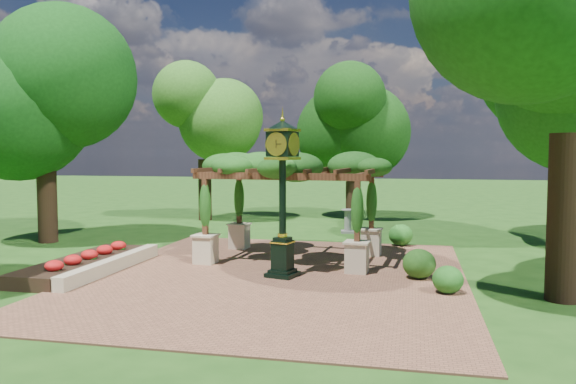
# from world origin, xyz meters

# --- Properties ---
(ground) EXTENTS (120.00, 120.00, 0.00)m
(ground) POSITION_xyz_m (0.00, 0.00, 0.00)
(ground) COLOR #1E4714
(ground) RESTS_ON ground
(brick_plaza) EXTENTS (10.00, 12.00, 0.04)m
(brick_plaza) POSITION_xyz_m (0.00, 1.00, 0.02)
(brick_plaza) COLOR brown
(brick_plaza) RESTS_ON ground
(border_wall) EXTENTS (0.35, 5.00, 0.40)m
(border_wall) POSITION_xyz_m (-4.60, 0.50, 0.20)
(border_wall) COLOR #C6B793
(border_wall) RESTS_ON ground
(flower_bed) EXTENTS (1.50, 5.00, 0.36)m
(flower_bed) POSITION_xyz_m (-5.50, 0.50, 0.18)
(flower_bed) COLOR red
(flower_bed) RESTS_ON ground
(pedestal_clock) EXTENTS (1.03, 1.03, 4.25)m
(pedestal_clock) POSITION_xyz_m (0.20, 0.90, 2.55)
(pedestal_clock) COLOR black
(pedestal_clock) RESTS_ON brick_plaza
(pergola) EXTENTS (5.53, 3.70, 3.34)m
(pergola) POSITION_xyz_m (-0.08, 3.37, 2.75)
(pergola) COLOR beige
(pergola) RESTS_ON brick_plaza
(sundial) EXTENTS (0.63, 0.63, 1.00)m
(sundial) POSITION_xyz_m (0.95, 9.75, 0.44)
(sundial) COLOR gray
(sundial) RESTS_ON ground
(shrub_front) EXTENTS (0.79, 0.79, 0.65)m
(shrub_front) POSITION_xyz_m (4.43, -0.02, 0.37)
(shrub_front) COLOR #1E5819
(shrub_front) RESTS_ON brick_plaza
(shrub_mid) EXTENTS (1.13, 1.13, 0.78)m
(shrub_mid) POSITION_xyz_m (3.78, 1.44, 0.43)
(shrub_mid) COLOR #214E16
(shrub_mid) RESTS_ON brick_plaza
(shrub_back) EXTENTS (0.98, 0.98, 0.77)m
(shrub_back) POSITION_xyz_m (3.19, 6.70, 0.42)
(shrub_back) COLOR #215F1B
(shrub_back) RESTS_ON brick_plaza
(tree_west_near) EXTENTS (4.98, 4.98, 8.66)m
(tree_west_near) POSITION_xyz_m (-9.76, 4.87, 5.96)
(tree_west_near) COLOR #332014
(tree_west_near) RESTS_ON ground
(tree_west_far) EXTENTS (3.86, 3.86, 7.82)m
(tree_west_far) POSITION_xyz_m (-6.51, 12.73, 5.36)
(tree_west_far) COLOR #322213
(tree_west_far) RESTS_ON ground
(tree_north) EXTENTS (4.50, 4.50, 7.99)m
(tree_north) POSITION_xyz_m (0.70, 14.34, 5.48)
(tree_north) COLOR black
(tree_north) RESTS_ON ground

